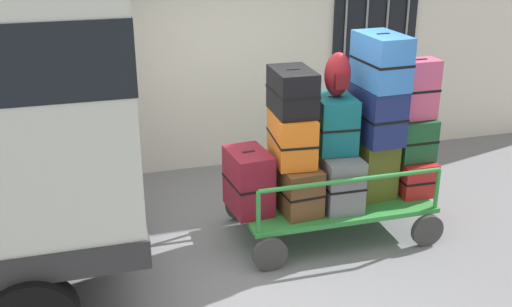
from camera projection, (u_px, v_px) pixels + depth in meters
name	position (u px, v px, depth m)	size (l,w,h in m)	color
ground_plane	(266.00, 244.00, 6.43)	(40.00, 40.00, 0.00)	slate
luggage_cart	(331.00, 204.00, 6.57)	(2.03, 1.17, 0.39)	#2D8438
cart_railing	(332.00, 167.00, 6.41)	(1.93, 1.03, 0.44)	#2D8438
suitcase_left_bottom	(248.00, 181.00, 6.19)	(0.43, 0.59, 0.64)	maroon
suitcase_midleft_bottom	(292.00, 184.00, 6.31)	(0.44, 0.83, 0.49)	brown
suitcase_midleft_middle	(292.00, 137.00, 6.16)	(0.43, 0.70, 0.50)	orange
suitcase_midleft_top	(292.00, 91.00, 6.00)	(0.39, 0.58, 0.44)	black
suitcase_center_bottom	(333.00, 175.00, 6.43)	(0.40, 0.88, 0.55)	slate
suitcase_center_middle	(334.00, 123.00, 6.25)	(0.43, 0.55, 0.56)	#0F5960
suitcase_midright_bottom	(371.00, 166.00, 6.56)	(0.43, 0.55, 0.62)	#4C5119
suitcase_midright_middle	(376.00, 114.00, 6.32)	(0.42, 0.65, 0.57)	navy
suitcase_midright_top	(381.00, 61.00, 6.10)	(0.41, 0.66, 0.54)	#3372C6
suitcase_right_bottom	(410.00, 174.00, 6.68)	(0.39, 0.57, 0.37)	#B21E1E
suitcase_right_middle	(413.00, 137.00, 6.55)	(0.39, 0.42, 0.45)	#194C28
suitcase_right_top	(418.00, 89.00, 6.35)	(0.39, 0.26, 0.62)	#CC4C72
backpack	(338.00, 75.00, 6.06)	(0.27, 0.22, 0.44)	maroon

